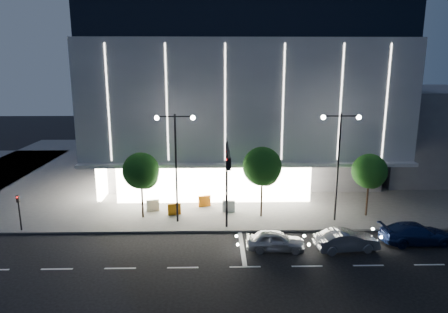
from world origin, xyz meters
The scene contains 18 objects.
ground centered at (0.00, 0.00, 0.00)m, with size 160.00×160.00×0.00m, color black.
sidewalk_museum centered at (5.00, 24.00, 0.07)m, with size 70.00×40.00×0.15m, color #474747.
museum centered at (2.98, 22.31, 9.27)m, with size 30.00×25.80×18.00m.
annex_building centered at (26.00, 24.00, 5.00)m, with size 16.00×20.00×10.00m, color #4C4C51.
traffic_mast centered at (1.00, 3.34, 5.03)m, with size 0.33×5.89×7.07m.
street_lamp_west centered at (-3.00, 6.00, 5.96)m, with size 3.16×0.36×9.00m.
street_lamp_east centered at (10.00, 6.00, 5.96)m, with size 3.16×0.36×9.00m.
ped_signal_far centered at (-15.00, 4.50, 1.89)m, with size 0.22×0.24×3.00m.
tree_left centered at (-5.97, 7.02, 4.03)m, with size 3.02×3.02×5.72m.
tree_mid centered at (4.03, 7.02, 4.33)m, with size 3.25×3.25×6.15m.
tree_right centered at (13.03, 7.02, 3.88)m, with size 2.91×2.91×5.51m.
car_lead centered at (4.30, 0.89, 0.70)m, with size 1.65×4.11×1.40m, color #AAADB2.
car_second centered at (9.23, 0.72, 0.73)m, with size 1.55×4.44×1.46m, color #929498.
car_third centered at (14.67, 1.78, 0.75)m, with size 2.09×5.15×1.50m, color navy.
barrier_a centered at (-3.41, 7.53, 0.65)m, with size 1.10×0.25×1.00m, color #C46A0A.
barrier_b centered at (-5.40, 8.54, 0.65)m, with size 1.10×0.25×1.00m, color silver.
barrier_c centered at (-0.87, 9.56, 0.65)m, with size 1.10×0.25×1.00m, color orange.
barrier_d centered at (1.30, 8.17, 0.65)m, with size 1.10×0.25×1.00m, color silver.
Camera 1 is at (0.09, -24.89, 12.57)m, focal length 32.00 mm.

